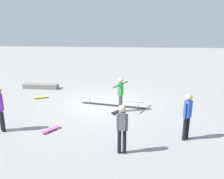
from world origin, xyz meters
name	(u,v)px	position (x,y,z in m)	size (l,w,h in m)	color
ground_plane	(103,104)	(0.00, 0.00, 0.00)	(60.00, 60.00, 0.00)	gray
grind_rail	(113,103)	(-0.52, 0.16, 0.15)	(3.33, 0.87, 0.35)	black
skate_ledge	(41,86)	(4.38, -2.68, 0.15)	(2.25, 0.54, 0.29)	gray
skater_main	(120,92)	(-0.94, 0.92, 0.94)	(0.66, 1.20, 1.62)	slate
skateboard_main	(118,111)	(-0.84, 1.12, 0.07)	(0.66, 0.75, 0.09)	black
bystander_grey_shirt	(122,127)	(-1.16, 4.58, 0.93)	(0.37, 0.22, 1.64)	black
bystander_blue_shirt	(187,114)	(-3.41, 3.48, 0.97)	(0.34, 0.32, 1.72)	black
bystander_purple_shirt	(0,107)	(3.52, 3.37, 0.99)	(0.34, 0.32, 1.75)	black
loose_skateboard_pink	(51,129)	(1.67, 3.23, 0.07)	(0.62, 0.77, 0.09)	#E05993
loose_skateboard_yellow	(40,97)	(3.63, -0.68, 0.07)	(0.82, 0.48, 0.09)	yellow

